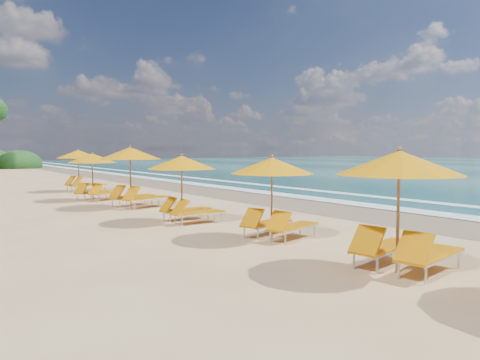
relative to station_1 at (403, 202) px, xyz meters
The scene contains 9 objects.
ground 8.05m from the station_1, 76.10° to the left, with size 160.00×160.00×0.00m, color tan.
wet_sand 9.80m from the station_1, 52.54° to the left, with size 4.00×160.00×0.01m, color #866E50.
surf_foam 11.63m from the station_1, 41.86° to the left, with size 4.00×160.00×0.01m.
station_1 is the anchor object (origin of this frame).
station_2 3.74m from the station_1, 88.32° to the left, with size 2.64×2.55×2.13m.
station_3 7.32m from the station_1, 93.56° to the left, with size 2.33×2.15×2.14m.
station_4 11.62m from the station_1, 91.61° to the left, with size 2.96×2.85×2.42m.
station_5 14.96m from the station_1, 92.90° to the left, with size 2.86×2.86×2.15m.
station_6 19.50m from the station_1, 89.89° to the left, with size 2.68×2.54×2.29m.
Camera 1 is at (-9.23, -12.59, 2.29)m, focal length 33.62 mm.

